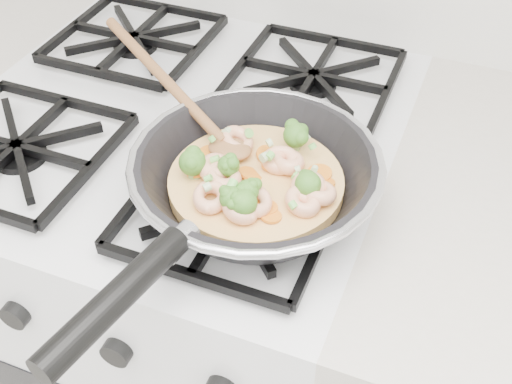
% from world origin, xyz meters
% --- Properties ---
extents(stove, '(0.60, 0.60, 0.92)m').
position_xyz_m(stove, '(0.00, 1.70, 0.46)').
color(stove, white).
rests_on(stove, ground).
extents(skillet, '(0.43, 0.49, 0.09)m').
position_xyz_m(skillet, '(0.17, 1.57, 0.96)').
color(skillet, black).
rests_on(skillet, stove).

